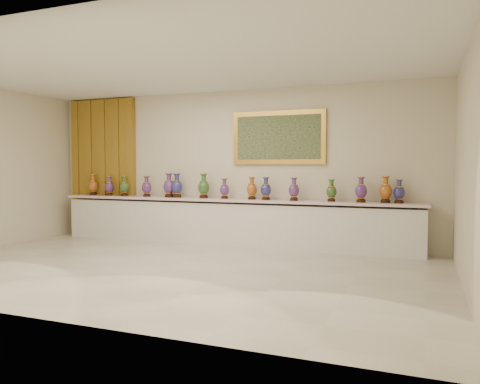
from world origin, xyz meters
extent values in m
plane|color=beige|center=(0.00, 0.00, 0.00)|extent=(8.00, 8.00, 0.00)
plane|color=beige|center=(0.00, 2.50, 1.50)|extent=(8.00, 0.00, 8.00)
plane|color=beige|center=(4.00, 0.00, 1.50)|extent=(0.00, 5.00, 5.00)
plane|color=white|center=(0.00, 0.00, 3.00)|extent=(8.00, 8.00, 0.00)
cube|color=olive|center=(-3.03, 2.44, 1.50)|extent=(1.64, 0.14, 2.95)
cube|color=gold|center=(0.96, 2.46, 2.06)|extent=(1.80, 0.06, 1.00)
cube|color=black|center=(0.96, 2.42, 2.06)|extent=(1.62, 0.02, 0.82)
cube|color=white|center=(0.00, 2.27, 0.41)|extent=(7.20, 0.42, 0.81)
cube|color=#F6CFD4|center=(0.00, 2.25, 0.88)|extent=(7.28, 0.48, 0.05)
cylinder|color=black|center=(-3.17, 2.26, 0.92)|extent=(0.16, 0.16, 0.04)
cone|color=gold|center=(-3.17, 2.26, 0.97)|extent=(0.14, 0.14, 0.03)
ellipsoid|color=maroon|center=(-3.17, 2.26, 1.10)|extent=(0.27, 0.27, 0.26)
cylinder|color=gold|center=(-3.17, 2.26, 1.21)|extent=(0.14, 0.14, 0.01)
cylinder|color=maroon|center=(-3.17, 2.26, 1.27)|extent=(0.08, 0.08, 0.09)
cone|color=maroon|center=(-3.17, 2.26, 1.33)|extent=(0.14, 0.14, 0.03)
cylinder|color=gold|center=(-3.17, 2.26, 1.35)|extent=(0.15, 0.15, 0.01)
cylinder|color=black|center=(-2.74, 2.24, 0.92)|extent=(0.15, 0.15, 0.04)
cone|color=gold|center=(-2.74, 2.24, 0.97)|extent=(0.13, 0.13, 0.03)
ellipsoid|color=#2F124C|center=(-2.74, 2.24, 1.08)|extent=(0.24, 0.24, 0.24)
cylinder|color=gold|center=(-2.74, 2.24, 1.18)|extent=(0.13, 0.13, 0.01)
cylinder|color=#2F124C|center=(-2.74, 2.24, 1.24)|extent=(0.08, 0.08, 0.09)
cone|color=#2F124C|center=(-2.74, 2.24, 1.30)|extent=(0.13, 0.13, 0.03)
cylinder|color=gold|center=(-2.74, 2.24, 1.31)|extent=(0.14, 0.14, 0.01)
cylinder|color=black|center=(-2.36, 2.25, 0.92)|extent=(0.15, 0.15, 0.04)
cone|color=gold|center=(-2.36, 2.25, 0.97)|extent=(0.13, 0.13, 0.03)
ellipsoid|color=black|center=(-2.36, 2.25, 1.08)|extent=(0.23, 0.23, 0.24)
cylinder|color=gold|center=(-2.36, 2.25, 1.19)|extent=(0.13, 0.13, 0.01)
cylinder|color=black|center=(-2.36, 2.25, 1.24)|extent=(0.08, 0.08, 0.09)
cone|color=black|center=(-2.36, 2.25, 1.30)|extent=(0.13, 0.13, 0.03)
cylinder|color=gold|center=(-2.36, 2.25, 1.32)|extent=(0.14, 0.14, 0.01)
cylinder|color=black|center=(-1.81, 2.26, 0.92)|extent=(0.15, 0.15, 0.04)
cone|color=gold|center=(-1.81, 2.26, 0.97)|extent=(0.13, 0.13, 0.03)
ellipsoid|color=#2F124C|center=(-1.81, 2.26, 1.09)|extent=(0.22, 0.22, 0.25)
cylinder|color=gold|center=(-1.81, 2.26, 1.19)|extent=(0.14, 0.14, 0.01)
cylinder|color=#2F124C|center=(-1.81, 2.26, 1.24)|extent=(0.08, 0.08, 0.09)
cone|color=#2F124C|center=(-1.81, 2.26, 1.31)|extent=(0.14, 0.14, 0.03)
cylinder|color=gold|center=(-1.81, 2.26, 1.32)|extent=(0.14, 0.14, 0.01)
cylinder|color=black|center=(-1.26, 2.22, 0.92)|extent=(0.17, 0.17, 0.05)
cone|color=gold|center=(-1.26, 2.22, 0.98)|extent=(0.15, 0.15, 0.03)
ellipsoid|color=#2F124C|center=(-1.26, 2.22, 1.11)|extent=(0.27, 0.27, 0.28)
cylinder|color=gold|center=(-1.26, 2.22, 1.23)|extent=(0.16, 0.16, 0.01)
cylinder|color=#2F124C|center=(-1.26, 2.22, 1.29)|extent=(0.09, 0.09, 0.10)
cone|color=#2F124C|center=(-1.26, 2.22, 1.36)|extent=(0.16, 0.16, 0.04)
cylinder|color=gold|center=(-1.26, 2.22, 1.38)|extent=(0.16, 0.16, 0.01)
cylinder|color=black|center=(-1.08, 2.24, 0.92)|extent=(0.17, 0.17, 0.05)
cone|color=gold|center=(-1.08, 2.24, 0.98)|extent=(0.15, 0.15, 0.03)
ellipsoid|color=#0B0A45|center=(-1.08, 2.24, 1.11)|extent=(0.30, 0.30, 0.28)
cylinder|color=gold|center=(-1.08, 2.24, 1.23)|extent=(0.15, 0.15, 0.01)
cylinder|color=#0B0A45|center=(-1.08, 2.24, 1.29)|extent=(0.09, 0.09, 0.10)
cone|color=#0B0A45|center=(-1.08, 2.24, 1.36)|extent=(0.15, 0.15, 0.04)
cylinder|color=gold|center=(-1.08, 2.24, 1.38)|extent=(0.16, 0.16, 0.01)
cylinder|color=black|center=(-0.49, 2.24, 0.92)|extent=(0.17, 0.17, 0.05)
cone|color=gold|center=(-0.49, 2.24, 0.98)|extent=(0.15, 0.15, 0.03)
ellipsoid|color=black|center=(-0.49, 2.24, 1.11)|extent=(0.28, 0.28, 0.28)
cylinder|color=gold|center=(-0.49, 2.24, 1.23)|extent=(0.15, 0.15, 0.01)
cylinder|color=black|center=(-0.49, 2.24, 1.29)|extent=(0.09, 0.09, 0.10)
cone|color=black|center=(-0.49, 2.24, 1.36)|extent=(0.15, 0.15, 0.04)
cylinder|color=gold|center=(-0.49, 2.24, 1.38)|extent=(0.16, 0.16, 0.01)
cylinder|color=black|center=(-0.05, 2.25, 0.92)|extent=(0.14, 0.14, 0.04)
cone|color=gold|center=(-0.05, 2.25, 0.96)|extent=(0.12, 0.12, 0.03)
ellipsoid|color=#2F124C|center=(-0.05, 2.25, 1.07)|extent=(0.23, 0.23, 0.23)
cylinder|color=gold|center=(-0.05, 2.25, 1.17)|extent=(0.12, 0.12, 0.01)
cylinder|color=#2F124C|center=(-0.05, 2.25, 1.22)|extent=(0.07, 0.07, 0.08)
cone|color=#2F124C|center=(-0.05, 2.25, 1.27)|extent=(0.12, 0.12, 0.03)
cylinder|color=gold|center=(-0.05, 2.25, 1.29)|extent=(0.13, 0.13, 0.01)
cylinder|color=black|center=(0.51, 2.26, 0.92)|extent=(0.15, 0.15, 0.04)
cone|color=gold|center=(0.51, 2.26, 0.97)|extent=(0.13, 0.13, 0.03)
ellipsoid|color=maroon|center=(0.51, 2.26, 1.08)|extent=(0.23, 0.23, 0.24)
cylinder|color=gold|center=(0.51, 2.26, 1.19)|extent=(0.13, 0.13, 0.01)
cylinder|color=maroon|center=(0.51, 2.26, 1.24)|extent=(0.08, 0.08, 0.09)
cone|color=maroon|center=(0.51, 2.26, 1.30)|extent=(0.13, 0.13, 0.03)
cylinder|color=gold|center=(0.51, 2.26, 1.32)|extent=(0.14, 0.14, 0.01)
cylinder|color=black|center=(0.80, 2.22, 0.92)|extent=(0.15, 0.15, 0.04)
cone|color=gold|center=(0.80, 2.22, 0.97)|extent=(0.13, 0.13, 0.03)
ellipsoid|color=#0B0A45|center=(0.80, 2.22, 1.09)|extent=(0.21, 0.21, 0.25)
cylinder|color=gold|center=(0.80, 2.22, 1.19)|extent=(0.14, 0.14, 0.01)
cylinder|color=#0B0A45|center=(0.80, 2.22, 1.24)|extent=(0.08, 0.08, 0.09)
cone|color=#0B0A45|center=(0.80, 2.22, 1.31)|extent=(0.14, 0.14, 0.03)
cylinder|color=gold|center=(0.80, 2.22, 1.32)|extent=(0.14, 0.14, 0.01)
cylinder|color=black|center=(1.33, 2.23, 0.92)|extent=(0.15, 0.15, 0.04)
cone|color=gold|center=(1.33, 2.23, 0.97)|extent=(0.13, 0.13, 0.03)
ellipsoid|color=#2F124C|center=(1.33, 2.23, 1.08)|extent=(0.26, 0.26, 0.24)
cylinder|color=gold|center=(1.33, 2.23, 1.19)|extent=(0.13, 0.13, 0.01)
cylinder|color=#2F124C|center=(1.33, 2.23, 1.24)|extent=(0.08, 0.08, 0.09)
cone|color=#2F124C|center=(1.33, 2.23, 1.30)|extent=(0.13, 0.13, 0.03)
cylinder|color=gold|center=(1.33, 2.23, 1.32)|extent=(0.14, 0.14, 0.01)
cylinder|color=black|center=(2.01, 2.25, 0.92)|extent=(0.14, 0.14, 0.04)
cone|color=gold|center=(2.01, 2.25, 0.96)|extent=(0.12, 0.12, 0.03)
ellipsoid|color=black|center=(2.01, 2.25, 1.07)|extent=(0.23, 0.23, 0.23)
cylinder|color=gold|center=(2.01, 2.25, 1.17)|extent=(0.13, 0.13, 0.01)
cylinder|color=black|center=(2.01, 2.25, 1.22)|extent=(0.07, 0.07, 0.08)
cone|color=black|center=(2.01, 2.25, 1.28)|extent=(0.13, 0.13, 0.03)
cylinder|color=gold|center=(2.01, 2.25, 1.29)|extent=(0.13, 0.13, 0.01)
cylinder|color=black|center=(2.52, 2.23, 0.92)|extent=(0.16, 0.16, 0.04)
cone|color=gold|center=(2.52, 2.23, 0.97)|extent=(0.14, 0.14, 0.03)
ellipsoid|color=#2F124C|center=(2.52, 2.23, 1.09)|extent=(0.27, 0.27, 0.26)
cylinder|color=gold|center=(2.52, 2.23, 1.20)|extent=(0.14, 0.14, 0.01)
cylinder|color=#2F124C|center=(2.52, 2.23, 1.26)|extent=(0.08, 0.08, 0.09)
cone|color=#2F124C|center=(2.52, 2.23, 1.32)|extent=(0.14, 0.14, 0.03)
cylinder|color=gold|center=(2.52, 2.23, 1.34)|extent=(0.15, 0.15, 0.01)
cylinder|color=black|center=(2.92, 2.27, 0.92)|extent=(0.16, 0.16, 0.05)
cone|color=gold|center=(2.92, 2.27, 0.97)|extent=(0.14, 0.14, 0.03)
ellipsoid|color=maroon|center=(2.92, 2.27, 1.10)|extent=(0.28, 0.28, 0.27)
cylinder|color=gold|center=(2.92, 2.27, 1.21)|extent=(0.15, 0.15, 0.01)
cylinder|color=maroon|center=(2.92, 2.27, 1.27)|extent=(0.08, 0.08, 0.10)
cone|color=maroon|center=(2.92, 2.27, 1.34)|extent=(0.15, 0.15, 0.04)
cylinder|color=gold|center=(2.92, 2.27, 1.35)|extent=(0.15, 0.15, 0.01)
cylinder|color=black|center=(3.14, 2.29, 0.92)|extent=(0.14, 0.14, 0.04)
cone|color=gold|center=(3.14, 2.29, 0.96)|extent=(0.13, 0.13, 0.03)
ellipsoid|color=#0B0A45|center=(3.14, 2.29, 1.08)|extent=(0.19, 0.19, 0.24)
cylinder|color=gold|center=(3.14, 2.29, 1.18)|extent=(0.13, 0.13, 0.01)
cylinder|color=#0B0A45|center=(3.14, 2.29, 1.23)|extent=(0.08, 0.08, 0.09)
cone|color=#0B0A45|center=(3.14, 2.29, 1.29)|extent=(0.13, 0.13, 0.03)
cylinder|color=gold|center=(3.14, 2.29, 1.30)|extent=(0.13, 0.13, 0.01)
cube|color=white|center=(-2.57, 2.13, 0.90)|extent=(0.10, 0.06, 0.00)
camera|label=1|loc=(3.52, -6.01, 1.50)|focal=35.00mm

